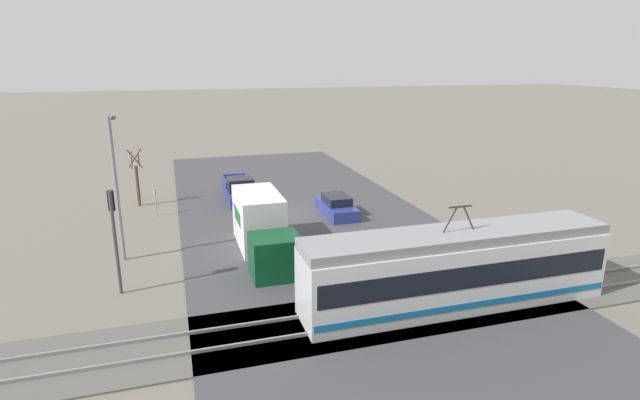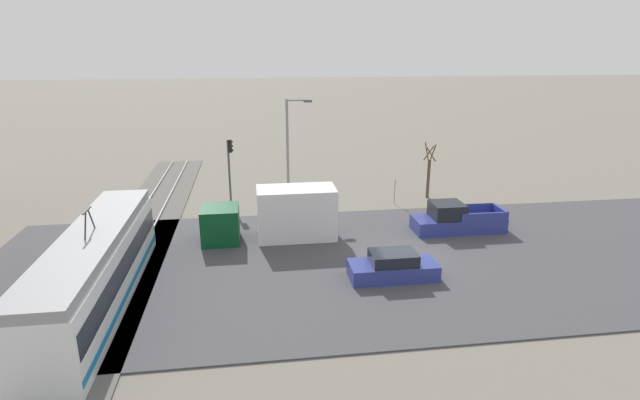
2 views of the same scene
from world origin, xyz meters
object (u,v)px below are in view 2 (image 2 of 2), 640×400
object	(u,v)px
traffic_light_pole	(230,163)
street_tree	(429,173)
box_truck	(278,216)
no_parking_sign	(395,189)
pickup_truck	(456,220)
light_rail_tram	(96,270)
sedan_car_0	(393,267)
street_lamp_near_crossing	(290,144)

from	to	relation	value
traffic_light_pole	street_tree	xyz separation A→B (m)	(-0.17, -15.39, -1.28)
box_truck	no_parking_sign	bearing A→B (deg)	-57.04
pickup_truck	traffic_light_pole	bearing A→B (deg)	62.26
street_tree	no_parking_sign	size ratio (longest dim) A/B	2.19
pickup_truck	no_parking_sign	xyz separation A→B (m)	(6.22, 2.35, 0.44)
box_truck	street_tree	distance (m)	14.28
street_tree	traffic_light_pole	bearing A→B (deg)	89.38
street_tree	no_parking_sign	bearing A→B (deg)	113.14
pickup_truck	no_parking_sign	distance (m)	6.66
no_parking_sign	box_truck	bearing A→B (deg)	122.96
light_rail_tram	sedan_car_0	bearing A→B (deg)	-87.04
box_truck	traffic_light_pole	bearing A→B (deg)	22.70
light_rail_tram	box_truck	bearing A→B (deg)	-51.20
pickup_truck	street_tree	world-z (taller)	street_tree
sedan_car_0	no_parking_sign	world-z (taller)	no_parking_sign
box_truck	pickup_truck	xyz separation A→B (m)	(-0.26, -11.53, -0.76)
sedan_car_0	street_lamp_near_crossing	xyz separation A→B (m)	(13.96, 4.13, 3.91)
pickup_truck	no_parking_sign	size ratio (longest dim) A/B	2.94
light_rail_tram	street_tree	size ratio (longest dim) A/B	3.21
light_rail_tram	box_truck	world-z (taller)	light_rail_tram
light_rail_tram	street_lamp_near_crossing	bearing A→B (deg)	-34.88
light_rail_tram	box_truck	size ratio (longest dim) A/B	1.71
street_lamp_near_crossing	box_truck	bearing A→B (deg)	169.41
sedan_car_0	traffic_light_pole	xyz separation A→B (m)	(13.80, 8.66, 2.61)
box_truck	no_parking_sign	world-z (taller)	box_truck
sedan_car_0	light_rail_tram	bearing A→B (deg)	92.96
pickup_truck	street_tree	size ratio (longest dim) A/B	1.34
sedan_car_0	traffic_light_pole	size ratio (longest dim) A/B	0.91
no_parking_sign	sedan_car_0	bearing A→B (deg)	163.55
street_lamp_near_crossing	sedan_car_0	bearing A→B (deg)	-163.52
box_truck	pickup_truck	bearing A→B (deg)	-91.30
light_rail_tram	street_lamp_near_crossing	size ratio (longest dim) A/B	1.78
sedan_car_0	street_tree	world-z (taller)	street_tree
street_tree	no_parking_sign	distance (m)	3.44
traffic_light_pole	no_parking_sign	distance (m)	12.55
light_rail_tram	traffic_light_pole	world-z (taller)	traffic_light_pole
traffic_light_pole	no_parking_sign	size ratio (longest dim) A/B	2.51
box_truck	traffic_light_pole	xyz separation A→B (m)	(7.44, 3.11, 1.71)
no_parking_sign	traffic_light_pole	bearing A→B (deg)	83.11
box_truck	street_lamp_near_crossing	size ratio (longest dim) A/B	1.04
street_tree	no_parking_sign	xyz separation A→B (m)	(-1.32, 3.09, -0.76)
pickup_truck	box_truck	bearing A→B (deg)	88.70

